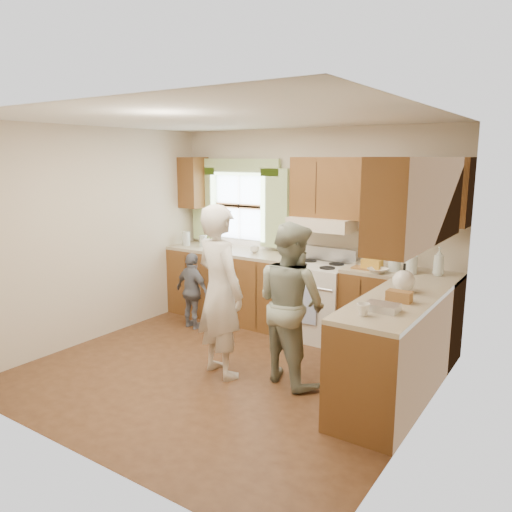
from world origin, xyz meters
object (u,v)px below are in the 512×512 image
Objects in this scene: woman_right at (291,303)px; child at (193,291)px; stove at (318,300)px; woman_left at (220,291)px.

woman_right is 1.93m from child.
stove is 0.62× the size of woman_left.
woman_right is at bearing -140.08° from woman_left.
woman_left reaches higher than woman_right.
woman_right reaches higher than child.
stove is 1.57m from woman_left.
child is (-1.14, 0.90, -0.37)m from woman_left.
woman_left is at bearing 150.16° from child.
stove is 1.10× the size of child.
stove is at bearing -55.47° from woman_right.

